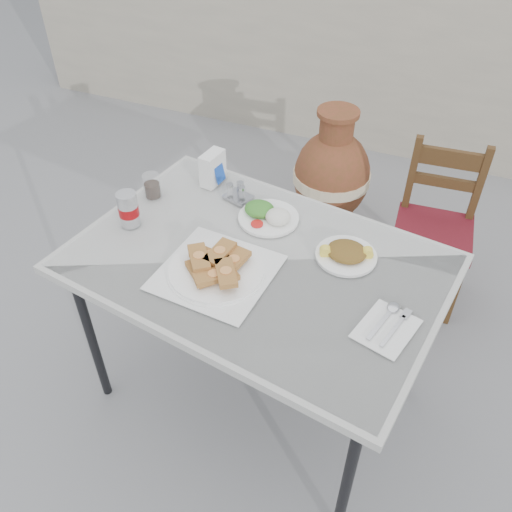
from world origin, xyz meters
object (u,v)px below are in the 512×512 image
at_px(napkin_holder, 213,168).
at_px(terracotta_urn, 331,177).
at_px(pide_plate, 216,265).
at_px(soda_can, 128,209).
at_px(salad_rice_plate, 268,215).
at_px(chair, 434,226).
at_px(cafe_table, 256,271).
at_px(salad_chopped_plate, 346,253).
at_px(condiment_caddy, 238,194).
at_px(cola_glass, 152,187).

relative_size(napkin_holder, terracotta_urn, 0.18).
bearing_deg(pide_plate, napkin_holder, 117.23).
bearing_deg(soda_can, terracotta_urn, 70.21).
distance_m(salad_rice_plate, terracotta_urn, 1.20).
xyz_separation_m(pide_plate, chair, (0.69, 1.11, -0.42)).
distance_m(cafe_table, terracotta_urn, 1.41).
xyz_separation_m(napkin_holder, terracotta_urn, (0.31, 0.94, -0.53)).
xyz_separation_m(salad_chopped_plate, condiment_caddy, (-0.53, 0.19, 0.01)).
distance_m(pide_plate, napkin_holder, 0.59).
relative_size(salad_rice_plate, salad_chopped_plate, 1.07).
bearing_deg(terracotta_urn, napkin_holder, -108.03).
distance_m(cola_glass, chair, 1.46).
relative_size(cafe_table, napkin_holder, 10.17).
relative_size(salad_chopped_plate, condiment_caddy, 1.78).
xyz_separation_m(cafe_table, cola_glass, (-0.57, 0.21, 0.10)).
xyz_separation_m(cafe_table, chair, (0.58, 0.99, -0.33)).
relative_size(cafe_table, cola_glass, 14.36).
xyz_separation_m(cola_glass, condiment_caddy, (0.35, 0.12, -0.02)).
xyz_separation_m(salad_chopped_plate, chair, (0.28, 0.85, -0.40)).
height_order(pide_plate, terracotta_urn, pide_plate).
height_order(napkin_holder, terracotta_urn, napkin_holder).
distance_m(salad_rice_plate, soda_can, 0.56).
xyz_separation_m(pide_plate, salad_rice_plate, (0.05, 0.37, -0.01)).
xyz_separation_m(cafe_table, condiment_caddy, (-0.22, 0.33, 0.09)).
relative_size(condiment_caddy, terracotta_urn, 0.16).
height_order(cola_glass, chair, cola_glass).
bearing_deg(salad_chopped_plate, napkin_holder, 159.26).
height_order(chair, terracotta_urn, chair).
xyz_separation_m(salad_rice_plate, condiment_caddy, (-0.17, 0.08, 0.00)).
xyz_separation_m(cafe_table, pide_plate, (-0.11, -0.12, 0.10)).
bearing_deg(terracotta_urn, cafe_table, -87.02).
distance_m(salad_rice_plate, napkin_holder, 0.36).
xyz_separation_m(napkin_holder, chair, (0.96, 0.59, -0.46)).
distance_m(pide_plate, chair, 1.38).
bearing_deg(pide_plate, salad_rice_plate, 81.72).
bearing_deg(condiment_caddy, napkin_holder, 154.87).
relative_size(pide_plate, soda_can, 2.90).
height_order(salad_chopped_plate, terracotta_urn, salad_chopped_plate).
xyz_separation_m(pide_plate, condiment_caddy, (-0.12, 0.45, -0.01)).
bearing_deg(cola_glass, cafe_table, -20.03).
bearing_deg(cafe_table, salad_rice_plate, 102.08).
relative_size(salad_chopped_plate, napkin_holder, 1.57).
height_order(pide_plate, napkin_holder, napkin_holder).
distance_m(condiment_caddy, chair, 1.12).
height_order(salad_chopped_plate, condiment_caddy, condiment_caddy).
bearing_deg(soda_can, cola_glass, 95.14).
distance_m(napkin_holder, chair, 1.22).
relative_size(cola_glass, condiment_caddy, 0.80).
distance_m(salad_rice_plate, condiment_caddy, 0.19).
height_order(salad_chopped_plate, cola_glass, cola_glass).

